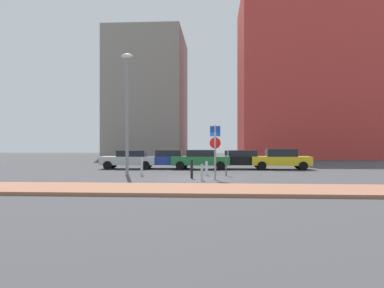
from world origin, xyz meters
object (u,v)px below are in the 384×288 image
object	(u,v)px
parked_car_blue	(166,159)
parked_car_black	(241,159)
traffic_bollard_near	(207,168)
traffic_bollard_mid	(142,167)
parked_car_yellow	(281,159)
parking_sign_post	(215,146)
traffic_bollard_far	(192,169)
street_lamp	(127,104)
parked_car_silver	(129,159)
traffic_bollard_edge	(202,173)
parked_car_green	(200,159)
parking_meter	(226,160)

from	to	relation	value
parked_car_blue	parked_car_black	size ratio (longest dim) A/B	1.01
parked_car_black	traffic_bollard_near	size ratio (longest dim) A/B	5.00
traffic_bollard_mid	parked_car_yellow	bearing A→B (deg)	33.63
parking_sign_post	traffic_bollard_far	distance (m)	1.96
parked_car_yellow	street_lamp	xyz separation A→B (m)	(-10.35, -5.48, 3.60)
traffic_bollard_far	street_lamp	bearing A→B (deg)	151.22
parked_car_silver	parked_car_blue	world-z (taller)	parked_car_blue
parked_car_silver	parked_car_yellow	xyz separation A→B (m)	(11.48, 0.09, 0.04)
parking_sign_post	traffic_bollard_mid	distance (m)	5.14
parking_sign_post	traffic_bollard_near	distance (m)	3.05
traffic_bollard_mid	parked_car_blue	bearing A→B (deg)	84.89
traffic_bollard_near	traffic_bollard_far	size ratio (longest dim) A/B	0.84
traffic_bollard_edge	parked_car_blue	bearing A→B (deg)	108.47
parked_car_green	parking_meter	size ratio (longest dim) A/B	2.91
traffic_bollard_edge	parked_car_silver	bearing A→B (deg)	123.42
traffic_bollard_mid	street_lamp	bearing A→B (deg)	146.65
traffic_bollard_far	traffic_bollard_edge	size ratio (longest dim) A/B	1.20
parked_car_blue	traffic_bollard_edge	distance (m)	9.92
parked_car_blue	parking_sign_post	xyz separation A→B (m)	(3.82, -8.84, 1.07)
parked_car_green	parking_sign_post	distance (m)	8.45
parking_meter	traffic_bollard_near	size ratio (longest dim) A/B	1.77
parked_car_green	parked_car_black	size ratio (longest dim) A/B	1.03
parked_car_green	traffic_bollard_mid	bearing A→B (deg)	-118.60
parked_car_green	parking_sign_post	bearing A→B (deg)	-82.27
street_lamp	traffic_bollard_edge	distance (m)	7.16
parked_car_blue	traffic_bollard_mid	size ratio (longest dim) A/B	4.15
parked_car_black	traffic_bollard_mid	distance (m)	9.10
traffic_bollard_near	traffic_bollard_mid	bearing A→B (deg)	-174.54
parked_car_green	traffic_bollard_near	distance (m)	5.69
traffic_bollard_mid	parked_car_black	bearing A→B (deg)	45.88
parked_car_black	parking_sign_post	size ratio (longest dim) A/B	1.49
parking_sign_post	street_lamp	distance (m)	6.74
parked_car_silver	traffic_bollard_mid	size ratio (longest dim) A/B	4.05
parked_car_blue	traffic_bollard_edge	bearing A→B (deg)	-71.53
traffic_bollard_edge	traffic_bollard_mid	bearing A→B (deg)	142.46
parked_car_silver	street_lamp	distance (m)	6.61
parked_car_blue	parking_meter	size ratio (longest dim) A/B	2.86
parked_car_blue	traffic_bollard_edge	xyz separation A→B (m)	(3.14, -9.40, -0.32)
parked_car_silver	parked_car_blue	distance (m)	2.81
traffic_bollard_near	traffic_bollard_mid	xyz separation A→B (m)	(-3.89, -0.37, 0.09)
parked_car_yellow	parked_car_green	bearing A→B (deg)	-178.42
parked_car_silver	parked_car_blue	bearing A→B (deg)	9.15
parked_car_black	traffic_bollard_far	bearing A→B (deg)	-111.58
traffic_bollard_near	traffic_bollard_edge	bearing A→B (deg)	-92.85
parking_meter	traffic_bollard_edge	bearing A→B (deg)	-113.32
parking_meter	traffic_bollard_far	distance (m)	2.71
street_lamp	parked_car_silver	bearing A→B (deg)	101.78
traffic_bollard_edge	street_lamp	bearing A→B (deg)	143.35
parked_car_black	traffic_bollard_far	distance (m)	8.74
parked_car_green	traffic_bollard_mid	xyz separation A→B (m)	(-3.28, -6.02, -0.24)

